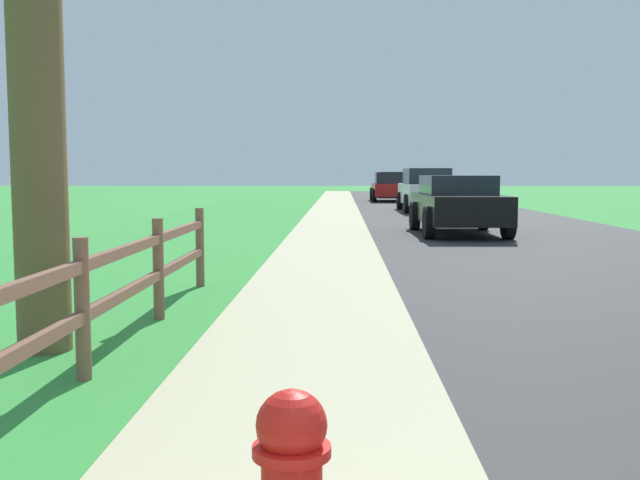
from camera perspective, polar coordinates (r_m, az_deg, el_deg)
name	(u,v)px	position (r m, az deg, el deg)	size (l,w,h in m)	color
ground_plane	(362,216)	(25.58, 3.27, 1.90)	(120.00, 120.00, 0.00)	green
road_asphalt	(453,213)	(27.88, 10.37, 2.10)	(7.00, 66.00, 0.01)	#333333
curb_concrete	(281,213)	(27.66, -3.07, 2.16)	(6.00, 66.00, 0.01)	#BCB68D
grass_verge	(242,212)	(27.82, -6.16, 2.16)	(5.00, 66.00, 0.00)	green
rail_fence	(82,298)	(5.50, -18.11, -4.35)	(0.11, 8.84, 1.04)	brown
parked_suv_black	(458,203)	(18.19, 10.72, 2.84)	(2.08, 4.36, 1.44)	black
parked_car_white	(427,190)	(28.85, 8.35, 3.92)	(2.09, 4.88, 1.68)	white
parked_car_red	(391,187)	(39.02, 5.58, 4.18)	(2.13, 4.47, 1.54)	maroon
parked_car_beige	(393,184)	(46.40, 5.73, 4.35)	(2.09, 4.89, 1.57)	#C6B793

